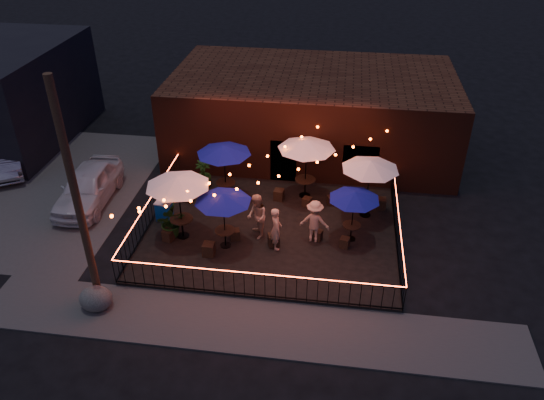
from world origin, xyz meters
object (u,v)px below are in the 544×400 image
Objects in this scene: cafe_table_1 at (224,150)px; cafe_table_5 at (370,166)px; utility_pole at (77,200)px; cafe_table_3 at (307,145)px; cafe_table_4 at (355,196)px; cafe_table_0 at (177,182)px; cafe_table_2 at (223,198)px; boulder at (96,299)px; cooler at (164,211)px.

cafe_table_5 is at bearing -4.84° from cafe_table_1.
utility_pole is at bearing -145.98° from cafe_table_5.
cafe_table_4 is (2.09, -2.99, -0.53)m from cafe_table_3.
cafe_table_0 is at bearing -173.65° from cafe_table_4.
boulder is at bearing -133.61° from cafe_table_2.
cooler is at bearing -154.15° from cafe_table_3.
cafe_table_5 is (0.59, 1.80, 0.39)m from cafe_table_4.
utility_pole is 3.08× the size of cafe_table_1.
utility_pole is 9.96m from cafe_table_3.
boulder is (-9.03, -6.72, -2.14)m from cafe_table_5.
cooler is at bearing -136.62° from cafe_table_1.
cafe_table_0 reaches higher than cafe_table_2.
cafe_table_4 is 7.86m from cooler.
cafe_table_1 is 8.09m from boulder.
cafe_table_1 reaches higher than cafe_table_2.
cafe_table_3 reaches higher than cafe_table_2.
cafe_table_5 is at bearing -24.02° from cafe_table_3.
cooler is 0.87× the size of boulder.
cafe_table_0 is at bearing -140.64° from cafe_table_3.
cafe_table_3 is at bearing 39.36° from cafe_table_0.
cooler is at bearing 81.88° from boulder.
cafe_table_3 reaches higher than cafe_table_1.
cafe_table_0 is 1.08× the size of cafe_table_4.
boulder is at bearing -149.78° from cafe_table_4.
cafe_table_3 is at bearing 124.87° from cafe_table_4.
cafe_table_1 is 0.99× the size of cafe_table_4.
cafe_table_1 is 3.52m from cafe_table_3.
utility_pole reaches higher than cafe_table_0.
cooler is (-5.62, -2.72, -2.08)m from cafe_table_3.
cafe_table_0 is 2.83× the size of boulder.
cafe_table_4 is at bearing 30.22° from boulder.
cafe_table_1 is 3.56m from cooler.
cafe_table_3 is 1.05× the size of cafe_table_4.
cafe_table_4 is 2.62× the size of boulder.
cafe_table_1 is 3.51m from cafe_table_2.
cafe_table_0 is 1.88m from cafe_table_2.
cafe_table_3 is 6.58m from cooler.
cooler reaches higher than boulder.
cafe_table_2 is at bearing -18.58° from cooler.
cafe_table_2 is 3.64m from cooler.
cafe_table_0 is 1.00× the size of cafe_table_2.
utility_pole reaches higher than cafe_table_5.
utility_pole is 9.85m from cafe_table_4.
cafe_table_3 is at bearing 32.90° from cooler.
cafe_table_2 is at bearing -11.71° from cafe_table_0.
cafe_table_5 reaches higher than cafe_table_1.
cafe_table_2 is at bearing -123.65° from cafe_table_3.
cafe_table_2 is at bearing 40.95° from utility_pole.
cafe_table_3 is 2.93m from cafe_table_5.
cafe_table_3 is 3.16× the size of cooler.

